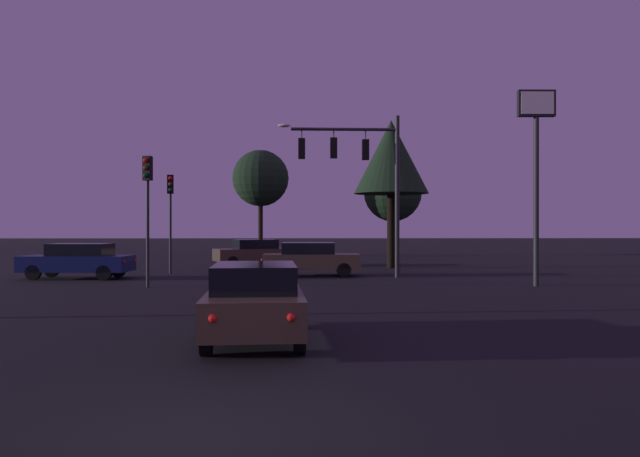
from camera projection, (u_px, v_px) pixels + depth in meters
ground_plane at (285, 270)px, 30.88m from camera, size 168.00×168.00×0.00m
traffic_signal_mast_arm at (361, 166)px, 26.29m from camera, size 5.35×0.43×7.13m
traffic_light_corner_left at (147, 195)px, 22.11m from camera, size 0.36×0.38×4.86m
traffic_light_corner_right at (170, 204)px, 28.53m from camera, size 0.34×0.37×4.72m
car_nearside_lane at (255, 300)px, 11.81m from camera, size 2.08×4.33×1.52m
car_crossing_left at (78, 260)px, 25.83m from camera, size 4.72×2.07×1.52m
car_crossing_right at (311, 258)px, 27.35m from camera, size 4.46×1.81×1.52m
car_far_lane at (253, 252)px, 33.92m from camera, size 4.61×3.32×1.52m
store_sign_illuminated at (536, 143)px, 22.59m from camera, size 1.40×0.29×7.41m
tree_behind_sign at (391, 158)px, 32.48m from camera, size 4.05×4.05×8.03m
tree_left_far at (261, 179)px, 45.18m from camera, size 4.26×4.26×8.03m
tree_center_horizon at (393, 193)px, 45.38m from camera, size 4.40×4.40×7.04m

